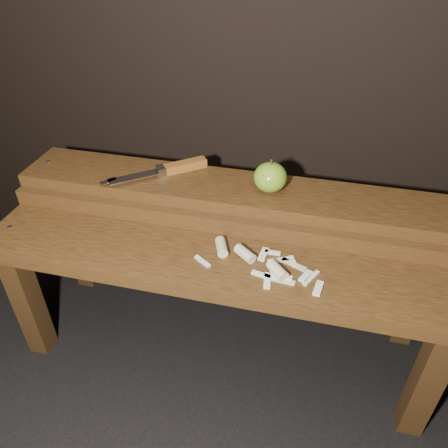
% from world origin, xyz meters
% --- Properties ---
extents(ground, '(60.00, 60.00, 0.00)m').
position_xyz_m(ground, '(0.00, 0.00, 0.00)').
color(ground, black).
extents(bench_front_tier, '(1.20, 0.20, 0.42)m').
position_xyz_m(bench_front_tier, '(0.00, -0.06, 0.35)').
color(bench_front_tier, '#321E0C').
rests_on(bench_front_tier, ground).
extents(bench_rear_tier, '(1.20, 0.21, 0.50)m').
position_xyz_m(bench_rear_tier, '(0.00, 0.17, 0.41)').
color(bench_rear_tier, '#321E0C').
rests_on(bench_rear_tier, ground).
extents(apple, '(0.09, 0.09, 0.09)m').
position_xyz_m(apple, '(0.10, 0.17, 0.54)').
color(apple, olive).
rests_on(apple, bench_rear_tier).
extents(knife, '(0.25, 0.21, 0.03)m').
position_xyz_m(knife, '(-0.18, 0.20, 0.51)').
color(knife, brown).
rests_on(knife, bench_rear_tier).
extents(apple_scraps, '(0.31, 0.14, 0.03)m').
position_xyz_m(apple_scraps, '(0.11, -0.04, 0.43)').
color(apple_scraps, beige).
rests_on(apple_scraps, bench_front_tier).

